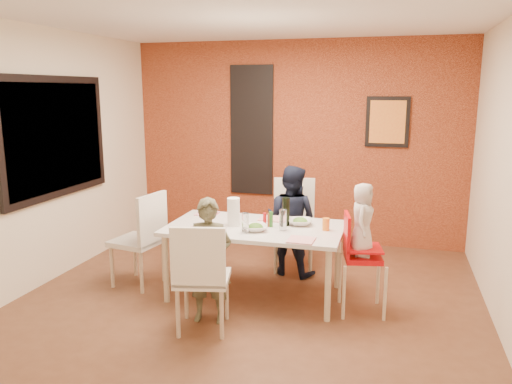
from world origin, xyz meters
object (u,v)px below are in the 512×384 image
(toddler, at_px, (362,219))
(child_near, at_px, (209,261))
(chair_near, at_px, (201,273))
(chair_far, at_px, (294,218))
(high_chair, at_px, (358,254))
(child_far, at_px, (291,220))
(wine_bottle, at_px, (286,212))
(chair_left, at_px, (144,235))
(paper_towel_roll, at_px, (234,212))
(dining_table, at_px, (255,232))

(toddler, bearing_deg, child_near, 115.82)
(chair_near, bearing_deg, chair_far, -115.30)
(chair_near, xyz_separation_m, high_chair, (1.24, 0.80, 0.02))
(child_far, bearing_deg, child_near, 85.47)
(chair_far, bearing_deg, wine_bottle, -95.05)
(chair_far, distance_m, high_chair, 1.34)
(chair_near, xyz_separation_m, chair_far, (0.42, 1.86, 0.03))
(child_far, distance_m, toddler, 1.19)
(chair_near, distance_m, high_chair, 1.47)
(high_chair, bearing_deg, chair_near, 111.06)
(high_chair, height_order, wine_bottle, wine_bottle)
(chair_left, bearing_deg, paper_towel_roll, 102.42)
(wine_bottle, bearing_deg, paper_towel_roll, -163.90)
(chair_near, height_order, wine_bottle, wine_bottle)
(child_far, bearing_deg, chair_left, 42.89)
(high_chair, height_order, child_far, child_far)
(chair_left, height_order, child_near, child_near)
(dining_table, bearing_deg, child_near, -109.09)
(dining_table, distance_m, child_far, 0.73)
(child_far, relative_size, paper_towel_roll, 4.42)
(dining_table, distance_m, chair_near, 0.95)
(child_far, xyz_separation_m, wine_bottle, (0.07, -0.59, 0.24))
(chair_far, bearing_deg, chair_left, -154.21)
(chair_far, bearing_deg, paper_towel_roll, -123.79)
(high_chair, xyz_separation_m, child_near, (-1.26, -0.55, -0.00))
(high_chair, bearing_deg, child_near, 102.02)
(wine_bottle, distance_m, paper_towel_roll, 0.52)
(dining_table, distance_m, wine_bottle, 0.37)
(chair_left, xyz_separation_m, child_near, (0.96, -0.58, 0.00))
(high_chair, bearing_deg, chair_left, 77.48)
(high_chair, bearing_deg, toddler, -80.52)
(dining_table, xyz_separation_m, high_chair, (1.03, -0.12, -0.09))
(chair_near, height_order, child_far, child_far)
(dining_table, height_order, chair_near, chair_near)
(high_chair, relative_size, wine_bottle, 3.33)
(child_near, height_order, wine_bottle, child_near)
(chair_left, distance_m, child_far, 1.61)
(child_near, relative_size, wine_bottle, 3.99)
(dining_table, height_order, wine_bottle, wine_bottle)
(chair_far, xyz_separation_m, wine_bottle, (0.08, -0.84, 0.29))
(chair_near, xyz_separation_m, chair_left, (-0.98, 0.83, 0.02))
(chair_near, xyz_separation_m, paper_towel_roll, (0.00, 0.88, 0.32))
(dining_table, height_order, paper_towel_roll, paper_towel_roll)
(child_near, bearing_deg, chair_left, 140.91)
(chair_left, bearing_deg, high_chair, 98.49)
(high_chair, xyz_separation_m, wine_bottle, (-0.74, 0.23, 0.30))
(child_far, height_order, paper_towel_roll, child_far)
(chair_left, xyz_separation_m, child_far, (1.41, 0.78, 0.06))
(chair_left, bearing_deg, child_far, 128.32)
(dining_table, relative_size, chair_left, 1.72)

